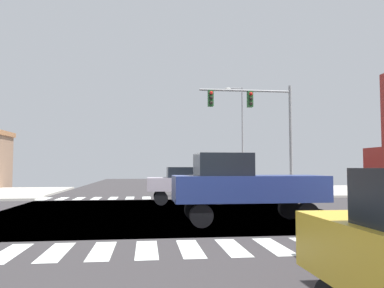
{
  "coord_description": "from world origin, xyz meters",
  "views": [
    {
      "loc": [
        -0.77,
        -16.14,
        1.89
      ],
      "look_at": [
        2.09,
        7.65,
        3.34
      ],
      "focal_mm": 35.45,
      "sensor_mm": 36.0,
      "label": 1
    }
  ],
  "objects_px": {
    "traffic_signal_mast": "(257,114)",
    "street_lamp": "(240,128)",
    "pickup_trailing_2": "(243,185)",
    "sedan_queued_2": "(189,182)"
  },
  "relations": [
    {
      "from": "traffic_signal_mast",
      "to": "street_lamp",
      "type": "relative_size",
      "value": 0.75
    },
    {
      "from": "traffic_signal_mast",
      "to": "pickup_trailing_2",
      "type": "relative_size",
      "value": 1.4
    },
    {
      "from": "traffic_signal_mast",
      "to": "street_lamp",
      "type": "distance_m",
      "value": 11.94
    },
    {
      "from": "pickup_trailing_2",
      "to": "street_lamp",
      "type": "bearing_deg",
      "value": -13.99
    },
    {
      "from": "sedan_queued_2",
      "to": "street_lamp",
      "type": "bearing_deg",
      "value": 156.62
    },
    {
      "from": "traffic_signal_mast",
      "to": "street_lamp",
      "type": "height_order",
      "value": "street_lamp"
    },
    {
      "from": "sedan_queued_2",
      "to": "pickup_trailing_2",
      "type": "bearing_deg",
      "value": 8.77
    },
    {
      "from": "traffic_signal_mast",
      "to": "sedan_queued_2",
      "type": "distance_m",
      "value": 7.3
    },
    {
      "from": "street_lamp",
      "to": "sedan_queued_2",
      "type": "xyz_separation_m",
      "value": [
        -6.67,
        -15.43,
        -4.45
      ]
    },
    {
      "from": "pickup_trailing_2",
      "to": "traffic_signal_mast",
      "type": "bearing_deg",
      "value": -19.2
    }
  ]
}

